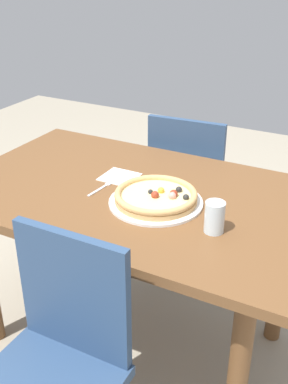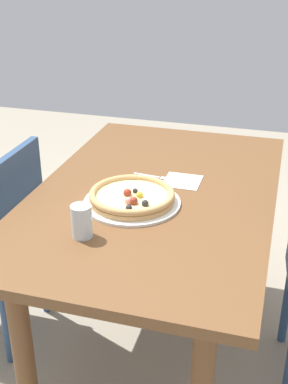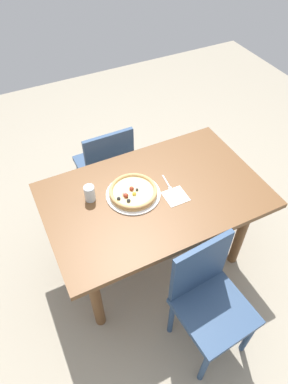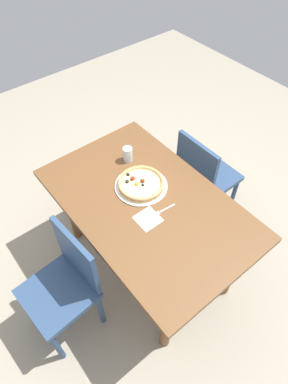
{
  "view_description": "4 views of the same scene",
  "coord_description": "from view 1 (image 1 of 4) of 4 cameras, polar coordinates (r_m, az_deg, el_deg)",
  "views": [
    {
      "loc": [
        0.8,
        -1.42,
        1.57
      ],
      "look_at": [
        0.06,
        -0.03,
        0.77
      ],
      "focal_mm": 44.24,
      "sensor_mm": 36.0,
      "label": 1
    },
    {
      "loc": [
        1.65,
        0.43,
        1.58
      ],
      "look_at": [
        0.06,
        -0.03,
        0.77
      ],
      "focal_mm": 47.53,
      "sensor_mm": 36.0,
      "label": 2
    },
    {
      "loc": [
        0.71,
        1.28,
        2.34
      ],
      "look_at": [
        0.06,
        -0.03,
        0.77
      ],
      "focal_mm": 31.8,
      "sensor_mm": 36.0,
      "label": 3
    },
    {
      "loc": [
        -1.01,
        0.84,
        2.38
      ],
      "look_at": [
        0.06,
        -0.03,
        0.77
      ],
      "focal_mm": 31.0,
      "sensor_mm": 36.0,
      "label": 4
    }
  ],
  "objects": [
    {
      "name": "dining_table",
      "position": [
        1.88,
        -1.32,
        -2.71
      ],
      "size": [
        1.4,
        0.88,
        0.75
      ],
      "color": "brown",
      "rests_on": "ground"
    },
    {
      "name": "ground_plane",
      "position": [
        2.27,
        -1.15,
        -16.92
      ],
      "size": [
        6.0,
        6.0,
        0.0
      ],
      "primitive_type": "plane",
      "color": "#9E937F"
    },
    {
      "name": "drinking_glass",
      "position": [
        1.56,
        8.5,
        -3.01
      ],
      "size": [
        0.07,
        0.07,
        0.11
      ],
      "primitive_type": "cylinder",
      "color": "silver",
      "rests_on": "dining_table"
    },
    {
      "name": "napkin",
      "position": [
        1.94,
        -2.98,
        1.84
      ],
      "size": [
        0.14,
        0.14,
        0.0
      ],
      "primitive_type": "cube",
      "rotation": [
        0.0,
        0.0,
        -0.01
      ],
      "color": "white",
      "rests_on": "dining_table"
    },
    {
      "name": "fork",
      "position": [
        1.86,
        -4.83,
        0.67
      ],
      "size": [
        0.03,
        0.17,
        0.0
      ],
      "rotation": [
        0.0,
        0.0,
        1.47
      ],
      "color": "silver",
      "rests_on": "dining_table"
    },
    {
      "name": "chair_near",
      "position": [
        1.51,
        -10.77,
        -19.89
      ],
      "size": [
        0.4,
        0.4,
        0.87
      ],
      "rotation": [
        0.0,
        0.0,
        3.15
      ],
      "color": "navy",
      "rests_on": "ground"
    },
    {
      "name": "plate",
      "position": [
        1.73,
        1.43,
        -1.23
      ],
      "size": [
        0.35,
        0.35,
        0.01
      ],
      "primitive_type": "cylinder",
      "color": "white",
      "rests_on": "dining_table"
    },
    {
      "name": "chair_far",
      "position": [
        2.49,
        5.68,
        0.8
      ],
      "size": [
        0.43,
        0.43,
        0.87
      ],
      "rotation": [
        0.0,
        0.0,
        0.08
      ],
      "color": "navy",
      "rests_on": "ground"
    },
    {
      "name": "pizza",
      "position": [
        1.72,
        1.49,
        -0.49
      ],
      "size": [
        0.3,
        0.3,
        0.05
      ],
      "color": "tan",
      "rests_on": "plate"
    }
  ]
}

